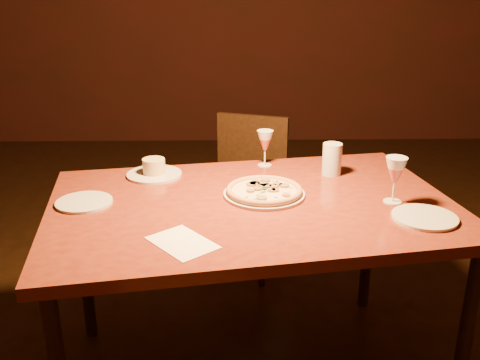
{
  "coord_description": "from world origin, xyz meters",
  "views": [
    {
      "loc": [
        -0.02,
        -1.92,
        1.56
      ],
      "look_at": [
        0.02,
        -0.04,
        0.86
      ],
      "focal_mm": 40.0,
      "sensor_mm": 36.0,
      "label": 1
    }
  ],
  "objects": [
    {
      "name": "side_plate_near",
      "position": [
        0.65,
        -0.25,
        0.8
      ],
      "size": [
        0.22,
        0.22,
        0.01
      ],
      "primitive_type": "cylinder",
      "color": "silver",
      "rests_on": "dining_table"
    },
    {
      "name": "wine_glass_far",
      "position": [
        0.14,
        0.33,
        0.88
      ],
      "size": [
        0.07,
        0.07,
        0.16
      ],
      "primitive_type": null,
      "color": "#C05050",
      "rests_on": "dining_table"
    },
    {
      "name": "side_plate_left",
      "position": [
        -0.56,
        -0.09,
        0.8
      ],
      "size": [
        0.21,
        0.21,
        0.01
      ],
      "primitive_type": "cylinder",
      "color": "silver",
      "rests_on": "dining_table"
    },
    {
      "name": "dining_table",
      "position": [
        0.06,
        -0.09,
        0.73
      ],
      "size": [
        1.62,
        1.19,
        0.8
      ],
      "rotation": [
        0.0,
        0.0,
        0.16
      ],
      "color": "maroon",
      "rests_on": "floor"
    },
    {
      "name": "menu_card",
      "position": [
        -0.17,
        -0.42,
        0.8
      ],
      "size": [
        0.25,
        0.26,
        0.0
      ],
      "primitive_type": "cube",
      "rotation": [
        0.0,
        0.0,
        0.69
      ],
      "color": "white",
      "rests_on": "dining_table"
    },
    {
      "name": "wine_glass_right",
      "position": [
        0.58,
        -0.1,
        0.88
      ],
      "size": [
        0.08,
        0.08,
        0.17
      ],
      "primitive_type": null,
      "color": "#C05050",
      "rests_on": "dining_table"
    },
    {
      "name": "pizza_plate",
      "position": [
        0.11,
        -0.03,
        0.81
      ],
      "size": [
        0.31,
        0.31,
        0.03
      ],
      "color": "silver",
      "rests_on": "dining_table"
    },
    {
      "name": "water_tumbler",
      "position": [
        0.41,
        0.21,
        0.86
      ],
      "size": [
        0.08,
        0.08,
        0.14
      ],
      "primitive_type": "cylinder",
      "color": "silver",
      "rests_on": "dining_table"
    },
    {
      "name": "ramekin_saucer",
      "position": [
        -0.34,
        0.21,
        0.82
      ],
      "size": [
        0.23,
        0.23,
        0.07
      ],
      "color": "silver",
      "rests_on": "dining_table"
    },
    {
      "name": "chair_far",
      "position": [
        0.07,
        0.91,
        0.49
      ],
      "size": [
        0.53,
        0.53,
        0.86
      ],
      "rotation": [
        0.0,
        0.0,
        -0.34
      ],
      "color": "black",
      "rests_on": "floor"
    }
  ]
}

